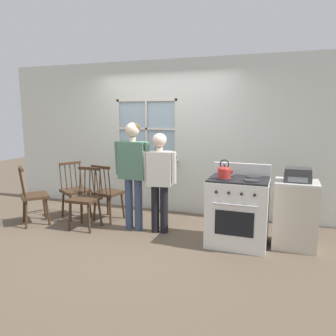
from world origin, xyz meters
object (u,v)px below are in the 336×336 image
at_px(kettle, 224,172).
at_px(side_counter, 295,214).
at_px(potted_plant, 155,154).
at_px(person_elderly_left, 133,165).
at_px(chair_near_wall, 108,193).
at_px(person_teen_center, 160,174).
at_px(chair_center_cluster, 85,200).
at_px(stereo, 298,175).
at_px(chair_near_stove, 33,197).
at_px(stove, 238,211).
at_px(chair_by_window, 75,191).

relative_size(kettle, side_counter, 0.27).
bearing_deg(potted_plant, person_elderly_left, -87.03).
relative_size(chair_near_wall, person_teen_center, 0.63).
relative_size(chair_center_cluster, stereo, 2.78).
xyz_separation_m(chair_near_stove, stove, (3.22, 0.27, 0.02)).
distance_m(chair_near_wall, kettle, 2.14).
bearing_deg(side_counter, chair_center_cluster, -173.92).
distance_m(stove, stereo, 0.91).
height_order(side_counter, stereo, stereo).
bearing_deg(side_counter, chair_by_window, 178.40).
distance_m(chair_near_wall, chair_center_cluster, 0.48).
bearing_deg(stereo, chair_near_stove, -173.83).
height_order(person_elderly_left, side_counter, person_elderly_left).
xyz_separation_m(chair_by_window, chair_near_wall, (0.62, 0.04, 0.00)).
xyz_separation_m(chair_near_wall, chair_center_cluster, (-0.13, -0.46, 0.00)).
xyz_separation_m(chair_near_wall, kettle, (2.02, -0.44, 0.57)).
height_order(chair_near_wall, stove, stove).
bearing_deg(potted_plant, side_counter, -21.01).
bearing_deg(chair_near_wall, chair_center_cluster, 86.22).
bearing_deg(chair_center_cluster, stove, 2.42).
xyz_separation_m(kettle, potted_plant, (-1.46, 1.22, 0.03)).
relative_size(chair_near_stove, person_elderly_left, 0.58).
bearing_deg(chair_near_wall, chair_near_stove, 41.61).
distance_m(chair_center_cluster, person_elderly_left, 0.94).
bearing_deg(side_counter, person_elderly_left, -176.73).
distance_m(stove, kettle, 0.59).
bearing_deg(stereo, chair_center_cluster, -174.30).
height_order(stove, stereo, stove).
distance_m(potted_plant, stereo, 2.55).
distance_m(chair_by_window, chair_near_stove, 0.68).
bearing_deg(kettle, stove, 36.54).
relative_size(person_elderly_left, potted_plant, 5.77).
bearing_deg(chair_center_cluster, potted_plant, 59.77).
distance_m(chair_by_window, kettle, 2.72).
relative_size(chair_by_window, kettle, 3.83).
height_order(chair_by_window, side_counter, chair_by_window).
relative_size(person_elderly_left, stove, 1.52).
relative_size(chair_near_stove, potted_plant, 3.32).
height_order(chair_by_window, stereo, stereo).
bearing_deg(person_teen_center, chair_by_window, 162.43).
distance_m(chair_by_window, potted_plant, 1.55).
height_order(chair_by_window, chair_center_cluster, same).
bearing_deg(stereo, chair_near_wall, 176.91).
distance_m(chair_by_window, side_counter, 3.54).
xyz_separation_m(chair_by_window, stereo, (3.54, -0.12, 0.53)).
bearing_deg(person_teen_center, potted_plant, 104.78).
bearing_deg(kettle, person_elderly_left, 172.90).
bearing_deg(chair_near_stove, chair_center_cluster, -130.74).
distance_m(kettle, side_counter, 1.12).
distance_m(chair_center_cluster, person_teen_center, 1.26).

